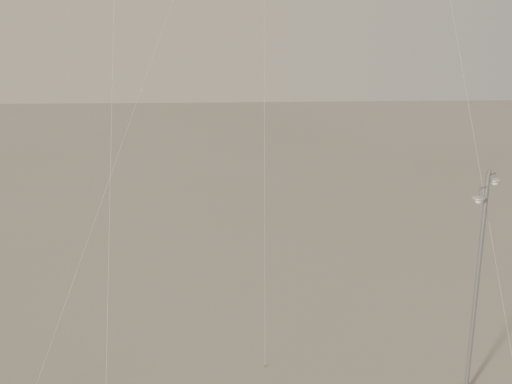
{
  "coord_description": "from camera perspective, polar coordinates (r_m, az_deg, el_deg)",
  "views": [
    {
      "loc": [
        -1.16,
        -22.35,
        17.6
      ],
      "look_at": [
        0.02,
        5.0,
        9.26
      ],
      "focal_mm": 50.0,
      "sensor_mm": 36.0,
      "label": 1
    }
  ],
  "objects": [
    {
      "name": "street_lamp",
      "position": [
        31.36,
        17.3,
        -6.7
      ],
      "size": [
        1.38,
        1.21,
        10.2
      ],
      "color": "#9A9DA2",
      "rests_on": "ground"
    },
    {
      "name": "kite_4",
      "position": [
        32.03,
        15.24,
        14.43
      ],
      "size": [
        3.38,
        8.06,
        20.98
      ],
      "rotation": [
        0.0,
        0.0,
        1.62
      ],
      "color": "black",
      "rests_on": "ground"
    }
  ]
}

